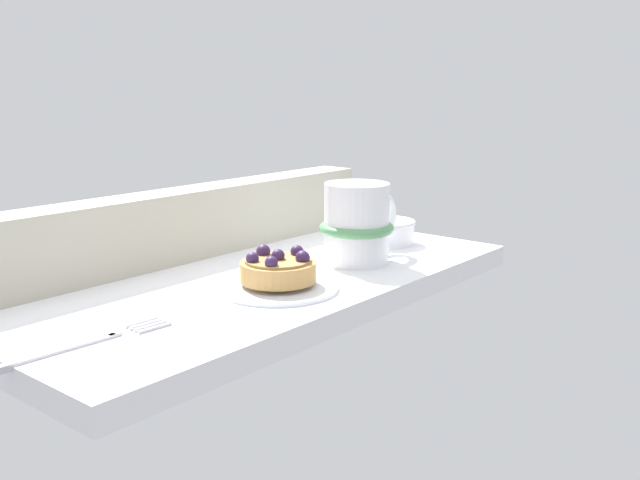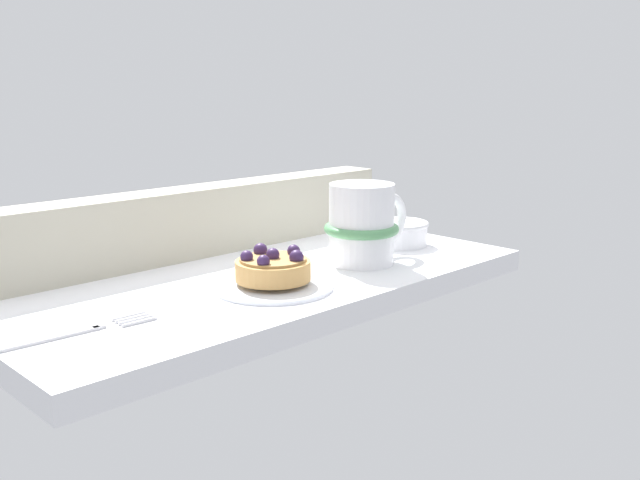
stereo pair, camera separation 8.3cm
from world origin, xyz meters
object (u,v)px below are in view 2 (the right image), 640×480
object	(u,v)px
dessert_plate	(273,284)
dessert_fork	(62,334)
raspberry_tart	(273,267)
sugar_bowl	(399,232)
coffee_mug	(363,224)

from	to	relation	value
dessert_plate	dessert_fork	xyz separation A→B (cm)	(-23.41, 1.40, -0.17)
raspberry_tart	sugar_bowl	distance (cm)	26.59
coffee_mug	dessert_fork	bearing A→B (deg)	179.03
dessert_fork	sugar_bowl	bearing A→B (deg)	2.84
dessert_fork	coffee_mug	bearing A→B (deg)	-0.97
dessert_plate	sugar_bowl	xyz separation A→B (cm)	(26.30, 3.86, 1.32)
raspberry_tart	sugar_bowl	xyz separation A→B (cm)	(26.30, 3.86, -0.57)
raspberry_tart	dessert_fork	distance (cm)	23.54
dessert_plate	sugar_bowl	size ratio (longest dim) A/B	1.64
dessert_plate	coffee_mug	distance (cm)	16.03
dessert_fork	sugar_bowl	world-z (taller)	sugar_bowl
dessert_plate	coffee_mug	bearing A→B (deg)	2.75
dessert_fork	sugar_bowl	xyz separation A→B (cm)	(49.71, 2.47, 1.48)
dessert_plate	raspberry_tart	distance (cm)	1.89
raspberry_tart	dessert_fork	world-z (taller)	raspberry_tart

